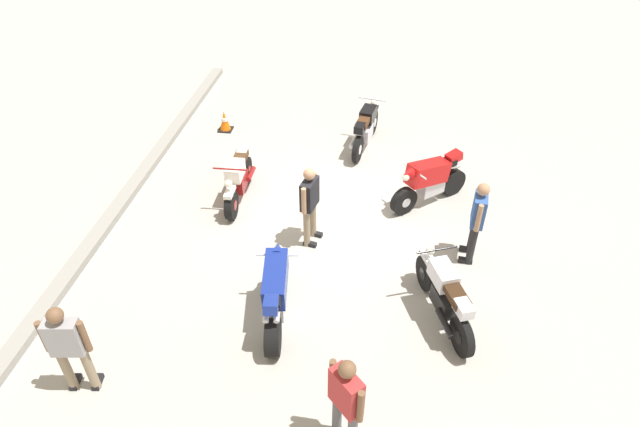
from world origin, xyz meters
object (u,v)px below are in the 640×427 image
(person_in_gray_shirt, at_px, (68,345))
(person_in_blue_shirt, at_px, (477,217))
(motorcycle_red_sportbike, at_px, (430,180))
(motorcycle_silver_cruiser, at_px, (445,295))
(traffic_cone, at_px, (225,121))
(person_in_red_shirt, at_px, (346,400))
(motorcycle_black_cruiser, at_px, (366,128))
(person_in_black_shirt, at_px, (310,201))
(motorcycle_cream_vintage, at_px, (238,179))
(motorcycle_blue_sportbike, at_px, (276,292))

(person_in_gray_shirt, relative_size, person_in_blue_shirt, 1.00)
(motorcycle_red_sportbike, bearing_deg, motorcycle_silver_cruiser, 52.55)
(traffic_cone, bearing_deg, person_in_red_shirt, -154.34)
(motorcycle_silver_cruiser, height_order, traffic_cone, motorcycle_silver_cruiser)
(motorcycle_silver_cruiser, xyz_separation_m, motorcycle_black_cruiser, (5.46, 1.65, 0.00))
(person_in_black_shirt, bearing_deg, person_in_blue_shirt, 11.47)
(person_in_black_shirt, relative_size, person_in_blue_shirt, 0.99)
(motorcycle_cream_vintage, height_order, person_in_red_shirt, person_in_red_shirt)
(person_in_black_shirt, distance_m, person_in_blue_shirt, 3.05)
(motorcycle_silver_cruiser, bearing_deg, person_in_red_shirt, 129.05)
(person_in_gray_shirt, bearing_deg, person_in_red_shirt, -102.68)
(motorcycle_cream_vintage, distance_m, person_in_blue_shirt, 4.97)
(motorcycle_silver_cruiser, relative_size, person_in_black_shirt, 1.21)
(motorcycle_red_sportbike, height_order, person_in_blue_shirt, person_in_blue_shirt)
(person_in_black_shirt, xyz_separation_m, person_in_blue_shirt, (-0.09, -3.05, 0.01))
(motorcycle_black_cruiser, height_order, person_in_black_shirt, person_in_black_shirt)
(motorcycle_red_sportbike, relative_size, motorcycle_cream_vintage, 0.82)
(person_in_black_shirt, height_order, person_in_blue_shirt, person_in_blue_shirt)
(motorcycle_silver_cruiser, height_order, person_in_blue_shirt, person_in_blue_shirt)
(motorcycle_red_sportbike, relative_size, person_in_gray_shirt, 0.97)
(motorcycle_black_cruiser, bearing_deg, person_in_red_shirt, -167.05)
(motorcycle_blue_sportbike, xyz_separation_m, person_in_red_shirt, (-2.04, -1.32, 0.35))
(person_in_black_shirt, height_order, person_in_red_shirt, person_in_red_shirt)
(motorcycle_red_sportbike, height_order, motorcycle_cream_vintage, motorcycle_red_sportbike)
(person_in_red_shirt, bearing_deg, motorcycle_red_sportbike, -145.79)
(person_in_gray_shirt, xyz_separation_m, person_in_blue_shirt, (3.69, -5.82, 0.00))
(motorcycle_black_cruiser, xyz_separation_m, person_in_black_shirt, (-3.77, 0.81, 0.42))
(motorcycle_blue_sportbike, distance_m, motorcycle_cream_vintage, 3.59)
(motorcycle_black_cruiser, relative_size, person_in_red_shirt, 1.25)
(motorcycle_blue_sportbike, height_order, person_in_blue_shirt, person_in_blue_shirt)
(person_in_black_shirt, distance_m, traffic_cone, 5.10)
(motorcycle_red_sportbike, height_order, motorcycle_black_cruiser, motorcycle_red_sportbike)
(motorcycle_cream_vintage, xyz_separation_m, person_in_black_shirt, (-1.20, -1.73, 0.45))
(motorcycle_red_sportbike, relative_size, person_in_black_shirt, 0.98)
(person_in_red_shirt, bearing_deg, person_in_black_shirt, -118.96)
(person_in_black_shirt, bearing_deg, person_in_gray_shirt, -113.02)
(motorcycle_silver_cruiser, distance_m, person_in_blue_shirt, 1.76)
(motorcycle_blue_sportbike, relative_size, person_in_red_shirt, 1.18)
(motorcycle_blue_sportbike, distance_m, person_in_black_shirt, 2.11)
(motorcycle_blue_sportbike, bearing_deg, person_in_red_shirt, -153.82)
(motorcycle_blue_sportbike, relative_size, traffic_cone, 3.70)
(motorcycle_red_sportbike, distance_m, person_in_red_shirt, 5.81)
(person_in_red_shirt, height_order, person_in_blue_shirt, person_in_blue_shirt)
(person_in_gray_shirt, bearing_deg, motorcycle_silver_cruiser, -76.12)
(motorcycle_silver_cruiser, bearing_deg, person_in_black_shirt, 34.38)
(motorcycle_black_cruiser, relative_size, traffic_cone, 3.91)
(motorcycle_cream_vintage, bearing_deg, motorcycle_silver_cruiser, 53.83)
(motorcycle_red_sportbike, height_order, person_in_black_shirt, person_in_black_shirt)
(motorcycle_black_cruiser, height_order, person_in_gray_shirt, person_in_gray_shirt)
(motorcycle_silver_cruiser, height_order, person_in_gray_shirt, person_in_gray_shirt)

